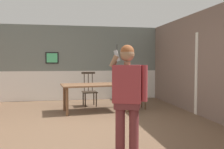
{
  "coord_description": "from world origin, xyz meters",
  "views": [
    {
      "loc": [
        -0.42,
        -5.06,
        1.36
      ],
      "look_at": [
        0.39,
        -0.73,
        1.12
      ],
      "focal_mm": 38.99,
      "sensor_mm": 36.0,
      "label": 1
    }
  ],
  "objects_px": {
    "dining_table": "(95,87)",
    "person_figure": "(128,93)",
    "chair_near_window": "(89,90)",
    "chair_by_doorway": "(139,92)"
  },
  "relations": [
    {
      "from": "dining_table",
      "to": "chair_by_doorway",
      "type": "height_order",
      "value": "chair_by_doorway"
    },
    {
      "from": "chair_by_doorway",
      "to": "person_figure",
      "type": "xyz_separation_m",
      "value": [
        -1.19,
        -3.31,
        0.43
      ]
    },
    {
      "from": "chair_near_window",
      "to": "chair_by_doorway",
      "type": "bearing_deg",
      "value": 146.33
    },
    {
      "from": "chair_by_doorway",
      "to": "chair_near_window",
      "type": "bearing_deg",
      "value": 62.05
    },
    {
      "from": "dining_table",
      "to": "person_figure",
      "type": "height_order",
      "value": "person_figure"
    },
    {
      "from": "dining_table",
      "to": "person_figure",
      "type": "bearing_deg",
      "value": -88.32
    },
    {
      "from": "dining_table",
      "to": "chair_by_doorway",
      "type": "relative_size",
      "value": 1.86
    },
    {
      "from": "chair_near_window",
      "to": "chair_by_doorway",
      "type": "relative_size",
      "value": 1.02
    },
    {
      "from": "dining_table",
      "to": "chair_near_window",
      "type": "relative_size",
      "value": 1.83
    },
    {
      "from": "dining_table",
      "to": "person_figure",
      "type": "xyz_separation_m",
      "value": [
        0.09,
        -3.18,
        0.25
      ]
    }
  ]
}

